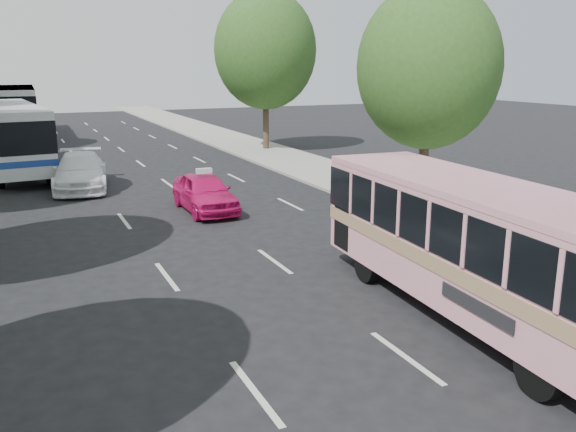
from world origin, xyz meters
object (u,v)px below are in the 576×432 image
white_pickup (80,171)px  tour_coach_front (12,132)px  pink_bus (474,236)px  tour_coach_rear (17,107)px  pink_taxi (205,192)px

white_pickup → tour_coach_front: size_ratio=0.46×
white_pickup → tour_coach_front: 6.06m
pink_bus → tour_coach_front: bearing=113.2°
tour_coach_rear → tour_coach_front: bearing=-90.5°
pink_bus → tour_coach_front: tour_coach_front is taller
pink_bus → pink_taxi: pink_bus is taller
pink_bus → white_pickup: bearing=111.9°
pink_taxi → tour_coach_rear: bearing=100.9°
pink_bus → white_pickup: (-5.82, 17.33, -1.02)m
pink_taxi → tour_coach_rear: (-5.50, 28.33, 1.42)m
tour_coach_front → pink_bus: bearing=-75.2°
pink_bus → white_pickup: pink_bus is taller
pink_taxi → tour_coach_front: size_ratio=0.36×
white_pickup → tour_coach_rear: bearing=102.7°
pink_bus → tour_coach_front: size_ratio=0.82×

